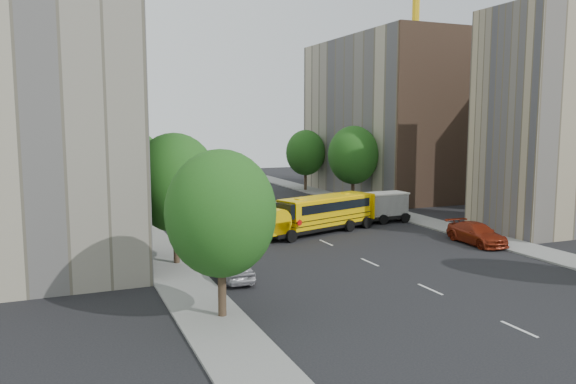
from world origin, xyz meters
TOP-DOWN VIEW (x-y plane):
  - ground at (0.00, 0.00)m, footprint 120.00×120.00m
  - sidewalk_left at (-11.50, 5.00)m, footprint 3.00×80.00m
  - sidewalk_right at (11.50, 5.00)m, footprint 3.00×80.00m
  - lane_markings at (0.00, 10.00)m, footprint 0.15×64.00m
  - building_left_cream at (-18.00, 6.00)m, footprint 10.00×26.00m
  - building_left_redbrick at (-18.00, 28.00)m, footprint 10.00×15.00m
  - building_left_near at (-18.00, -4.50)m, footprint 10.00×7.00m
  - building_right_near at (18.00, -4.50)m, footprint 10.00×7.00m
  - building_right_far at (18.00, 20.00)m, footprint 10.00×22.00m
  - building_right_sidewall at (18.00, 9.00)m, footprint 10.10×0.30m
  - tower_crane at (30.25, 28.00)m, footprint 28.50×1.20m
  - street_tree_0 at (-11.00, -14.00)m, footprint 4.80×4.80m
  - street_tree_1 at (-11.00, -4.00)m, footprint 5.12×5.12m
  - street_tree_2 at (-11.00, 14.00)m, footprint 4.99×4.99m
  - street_tree_4 at (11.00, 14.00)m, footprint 5.25×5.25m
  - street_tree_5 at (11.00, 26.00)m, footprint 4.86×4.86m
  - school_bus at (0.97, 1.44)m, footprint 10.29×5.41m
  - safari_truck at (7.38, 3.51)m, footprint 6.00×2.43m
  - parked_car_0 at (-8.80, -8.48)m, footprint 1.77×4.08m
  - parked_car_1 at (-8.80, 10.90)m, footprint 1.70×4.76m
  - parked_car_2 at (-9.47, 22.27)m, footprint 3.01×5.72m
  - parked_car_3 at (9.60, -6.35)m, footprint 2.27×5.15m
  - parked_car_4 at (9.60, 13.56)m, footprint 1.58×3.89m

SIDE VIEW (x-z plane):
  - ground at x=0.00m, z-range 0.00..0.00m
  - lane_markings at x=0.00m, z-range 0.00..0.01m
  - sidewalk_left at x=-11.50m, z-range 0.00..0.12m
  - sidewalk_right at x=11.50m, z-range 0.00..0.12m
  - parked_car_4 at x=9.60m, z-range 0.00..1.32m
  - parked_car_0 at x=-8.80m, z-range 0.00..1.37m
  - parked_car_3 at x=9.60m, z-range 0.00..1.47m
  - parked_car_2 at x=-9.47m, z-range 0.00..1.54m
  - parked_car_1 at x=-8.80m, z-range 0.00..1.56m
  - safari_truck at x=7.38m, z-range 0.07..2.60m
  - school_bus at x=0.97m, z-range 0.17..3.02m
  - street_tree_0 at x=-11.00m, z-range 0.94..8.35m
  - street_tree_5 at x=11.00m, z-range 0.95..8.46m
  - street_tree_2 at x=-11.00m, z-range 0.97..8.68m
  - street_tree_1 at x=-11.00m, z-range 1.00..8.90m
  - street_tree_4 at x=11.00m, z-range 1.02..9.13m
  - building_left_redbrick at x=-18.00m, z-range 0.00..13.00m
  - building_left_near at x=-18.00m, z-range 0.00..17.00m
  - building_right_near at x=18.00m, z-range 0.00..17.00m
  - building_right_far at x=18.00m, z-range 0.00..18.00m
  - building_right_sidewall at x=18.00m, z-range 0.00..18.00m
  - building_left_cream at x=-18.00m, z-range 0.00..20.00m
  - tower_crane at x=30.25m, z-range 6.60..42.35m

